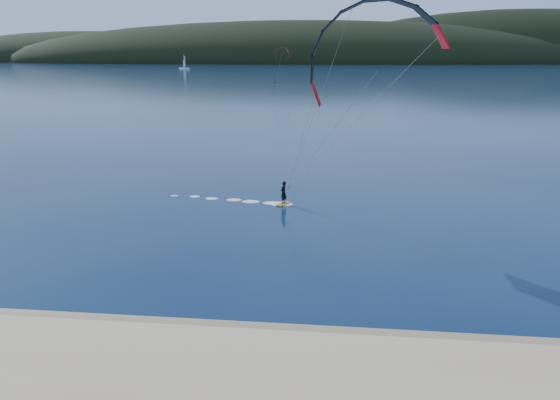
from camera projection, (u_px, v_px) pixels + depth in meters
name	position (u px, v px, depth m)	size (l,w,h in m)	color
ground	(187.00, 397.00, 19.59)	(1800.00, 1800.00, 0.00)	#071635
wet_sand	(214.00, 334.00, 23.88)	(220.00, 2.50, 0.10)	#88744F
headland	(334.00, 62.00, 732.53)	(1200.00, 310.00, 140.00)	black
kitesurfer_near	(374.00, 74.00, 36.07)	(22.98, 8.27, 15.65)	orange
kitesurfer_far	(282.00, 56.00, 204.09)	(6.95, 7.89, 13.70)	orange
sailboat	(184.00, 68.00, 419.00)	(8.42, 5.38, 11.91)	white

